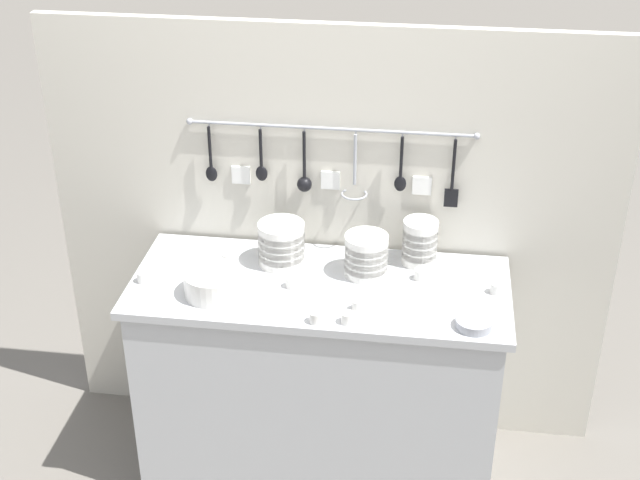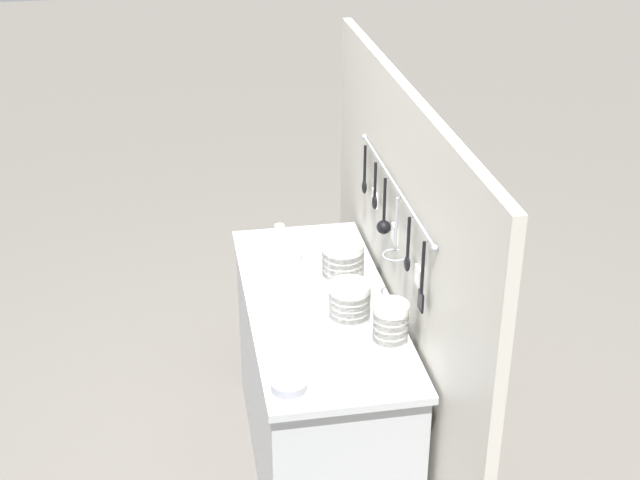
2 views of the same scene
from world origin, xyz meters
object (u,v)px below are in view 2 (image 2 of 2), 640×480
cup_beside_plates (306,286)px  cup_front_right (358,345)px  plate_stack (277,252)px  cup_back_left (280,229)px  cup_centre (287,321)px  cup_mid_row (264,319)px  bowl_stack_tall_left (391,325)px  steel_mixing_bowl (289,385)px  cup_back_right (327,253)px  bowl_stack_back_corner (343,262)px  bowl_stack_nested_right (350,303)px  cup_edge_far (258,305)px  cup_front_left (359,391)px

cup_beside_plates → cup_front_right: (0.45, 0.12, 0.00)m
plate_stack → cup_back_left: size_ratio=4.60×
cup_centre → cup_front_right: bearing=48.9°
cup_beside_plates → cup_centre: same height
cup_front_right → cup_mid_row: bearing=-126.4°
cup_front_right → cup_centre: (-0.20, -0.23, 0.00)m
cup_mid_row → bowl_stack_tall_left: bearing=63.0°
steel_mixing_bowl → cup_back_right: size_ratio=2.77×
plate_stack → cup_centre: bearing=-3.8°
bowl_stack_tall_left → steel_mixing_bowl: 0.45m
bowl_stack_back_corner → steel_mixing_bowl: bowl_stack_back_corner is taller
bowl_stack_tall_left → bowl_stack_nested_right: bearing=-149.4°
plate_stack → cup_edge_far: plate_stack is taller
cup_front_left → cup_edge_far: bearing=-156.1°
cup_beside_plates → steel_mixing_bowl: bearing=-14.4°
bowl_stack_back_corner → cup_centre: bearing=-41.5°
plate_stack → cup_back_right: plate_stack is taller
cup_front_right → cup_front_left: 0.27m
steel_mixing_bowl → cup_front_left: size_ratio=2.77×
cup_front_right → cup_beside_plates: bearing=-165.5°
cup_front_right → cup_edge_far: (-0.33, -0.32, 0.00)m
cup_beside_plates → cup_front_left: 0.72m
cup_mid_row → cup_front_left: size_ratio=1.00×
cup_beside_plates → cup_back_left: 0.53m
cup_centre → cup_back_right: bearing=154.0°
bowl_stack_nested_right → cup_back_left: bowl_stack_nested_right is taller
cup_beside_plates → cup_back_right: bearing=153.1°
cup_front_left → cup_back_left: bearing=-175.6°
bowl_stack_nested_right → cup_edge_far: bowl_stack_nested_right is taller
bowl_stack_nested_right → cup_centre: bowl_stack_nested_right is taller
cup_edge_far → cup_back_left: bearing=165.3°
bowl_stack_back_corner → cup_front_right: size_ratio=3.84×
plate_stack → cup_mid_row: size_ratio=4.60×
cup_mid_row → cup_centre: size_ratio=1.00×
bowl_stack_tall_left → cup_beside_plates: bowl_stack_tall_left is taller
bowl_stack_nested_right → cup_beside_plates: bowl_stack_nested_right is taller
cup_mid_row → bowl_stack_back_corner: bearing=128.5°
bowl_stack_back_corner → cup_front_left: bowl_stack_back_corner is taller
bowl_stack_nested_right → plate_stack: (-0.51, -0.20, -0.03)m
bowl_stack_nested_right → bowl_stack_back_corner: bearing=173.3°
bowl_stack_back_corner → cup_edge_far: (0.18, -0.37, -0.06)m
plate_stack → cup_beside_plates: size_ratio=4.60×
bowl_stack_nested_right → cup_centre: size_ratio=3.56×
steel_mixing_bowl → cup_centre: cup_centre is taller
bowl_stack_nested_right → cup_edge_far: (-0.14, -0.33, -0.06)m
cup_mid_row → cup_back_left: bearing=168.1°
cup_front_right → cup_edge_far: same height
cup_edge_far → cup_centre: 0.16m
bowl_stack_back_corner → cup_back_left: size_ratio=3.84×
cup_centre → cup_front_left: (0.47, 0.17, 0.00)m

